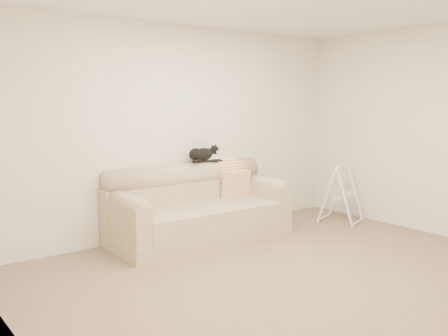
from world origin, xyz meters
The scene contains 8 objects.
ground_plane centered at (0.00, 0.00, 0.00)m, with size 5.00×5.00×0.00m, color brown.
room_shell centered at (0.00, 0.00, 1.53)m, with size 5.04×4.04×2.60m.
sofa centered at (-0.02, 1.62, 0.35)m, with size 2.20×0.93×0.90m.
remote_a centered at (0.25, 1.87, 0.91)m, with size 0.18×0.06×0.03m.
remote_b centered at (0.41, 1.82, 0.91)m, with size 0.18×0.08×0.02m.
tuxedo_cat centered at (0.24, 1.85, 1.00)m, with size 0.53×0.31×0.21m.
throw_blanket centered at (0.65, 1.84, 0.72)m, with size 0.44×0.38×0.58m.
baby_swing centered at (2.07, 1.14, 0.40)m, with size 0.64×0.66×0.81m.
Camera 1 is at (-3.35, -3.31, 1.69)m, focal length 40.00 mm.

